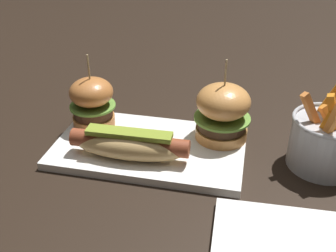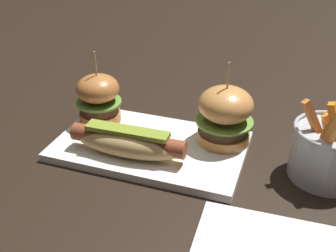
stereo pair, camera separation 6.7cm
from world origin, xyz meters
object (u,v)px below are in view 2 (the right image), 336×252
at_px(hot_dog, 128,142).
at_px(slider_left, 99,98).
at_px(platter_main, 150,146).
at_px(slider_right, 225,115).
at_px(fries_bucket, 329,151).

relative_size(hot_dog, slider_left, 1.42).
distance_m(platter_main, slider_right, 0.14).
height_order(hot_dog, fries_bucket, fries_bucket).
xyz_separation_m(platter_main, slider_right, (0.12, 0.05, 0.06)).
bearing_deg(fries_bucket, slider_right, 170.59).
relative_size(platter_main, slider_left, 2.36).
bearing_deg(fries_bucket, platter_main, -175.83).
bearing_deg(platter_main, hot_dog, -114.63).
xyz_separation_m(slider_right, fries_bucket, (0.17, -0.03, -0.02)).
relative_size(slider_left, slider_right, 0.95).
xyz_separation_m(platter_main, slider_left, (-0.12, 0.04, 0.05)).
bearing_deg(hot_dog, slider_left, 137.77).
xyz_separation_m(hot_dog, fries_bucket, (0.31, 0.07, 0.01)).
xyz_separation_m(slider_left, fries_bucket, (0.41, -0.02, -0.01)).
distance_m(platter_main, slider_left, 0.14).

